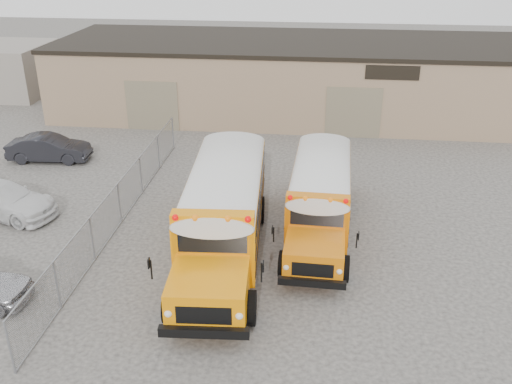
# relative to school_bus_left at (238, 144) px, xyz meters

# --- Properties ---
(ground) EXTENTS (120.00, 120.00, 0.00)m
(ground) POSITION_rel_school_bus_left_xyz_m (1.77, -8.03, -1.85)
(ground) COLOR #3B3836
(ground) RESTS_ON ground
(warehouse) EXTENTS (30.20, 10.20, 4.67)m
(warehouse) POSITION_rel_school_bus_left_xyz_m (1.76, 11.96, 0.52)
(warehouse) COLOR #907559
(warehouse) RESTS_ON ground
(chainlink_fence) EXTENTS (0.07, 18.07, 1.81)m
(chainlink_fence) POSITION_rel_school_bus_left_xyz_m (-4.23, -5.03, -0.95)
(chainlink_fence) COLOR gray
(chainlink_fence) RESTS_ON ground
(school_bus_left) EXTENTS (3.43, 11.09, 3.20)m
(school_bus_left) POSITION_rel_school_bus_left_xyz_m (0.00, 0.00, 0.00)
(school_bus_left) COLOR orange
(school_bus_left) RESTS_ON ground
(school_bus_right) EXTENTS (2.67, 9.44, 2.74)m
(school_bus_right) POSITION_rel_school_bus_left_xyz_m (4.18, 1.26, -0.27)
(school_bus_right) COLOR orange
(school_bus_right) RESTS_ON ground
(tarp_bundle) EXTENTS (1.14, 1.09, 1.36)m
(tarp_bundle) POSITION_rel_school_bus_left_xyz_m (4.12, -7.34, -1.15)
(tarp_bundle) COLOR black
(tarp_bundle) RESTS_ON ground
(car_white) EXTENTS (5.32, 3.10, 1.45)m
(car_white) POSITION_rel_school_bus_left_xyz_m (-9.52, -4.89, -1.13)
(car_white) COLOR silver
(car_white) RESTS_ON ground
(car_dark) EXTENTS (4.34, 1.77, 1.40)m
(car_dark) POSITION_rel_school_bus_left_xyz_m (-10.29, 1.36, -1.15)
(car_dark) COLOR black
(car_dark) RESTS_ON ground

